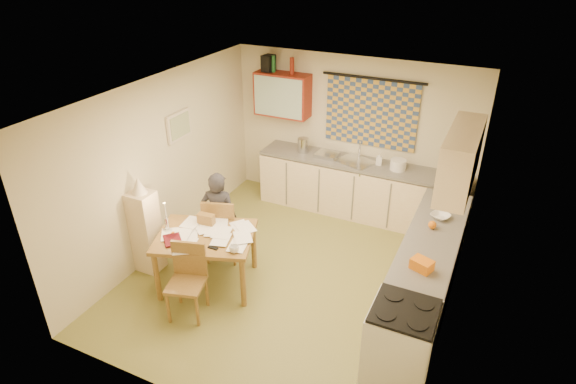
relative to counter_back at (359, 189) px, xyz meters
The scene contains 44 objects.
floor 2.02m from the counter_back, 98.12° to the right, with size 4.00×4.50×0.02m, color olive.
ceiling 2.85m from the counter_back, 98.12° to the right, with size 4.00×4.50×0.02m, color white.
wall_back 0.90m from the counter_back, 131.90° to the left, with size 4.00×0.02×2.50m, color beige.
wall_front 4.29m from the counter_back, 93.78° to the right, with size 4.00×0.02×2.50m, color beige.
wall_left 3.11m from the counter_back, 139.56° to the right, with size 0.02×4.50×2.50m, color beige.
wall_right 2.73m from the counter_back, 48.39° to the right, with size 0.02×4.50×2.50m, color beige.
window_blind 1.23m from the counter_back, 85.38° to the left, with size 1.45×0.03×1.05m, color navy.
curtain_rod 1.77m from the counter_back, 85.01° to the left, with size 0.04×0.04×1.60m, color black.
wall_cabinet 1.97m from the counter_back, behind, with size 0.90×0.34×0.70m, color maroon.
wall_cabinet_glass 1.96m from the counter_back, behind, with size 0.84×0.02×0.64m, color #99B2A5.
upper_cabinet_right 2.51m from the counter_back, 42.06° to the right, with size 0.34×1.30×0.70m, color beige.
framed_print 3.00m from the counter_back, 145.42° to the right, with size 0.04×0.50×0.40m, color beige.
print_canvas 2.98m from the counter_back, 145.12° to the right, with size 0.01×0.42×0.32m, color beige.
counter_back is the anchor object (origin of this frame).
counter_right 2.36m from the counter_back, 52.95° to the right, with size 0.62×2.95×0.92m.
stove 3.42m from the counter_back, 65.44° to the right, with size 0.63×0.63×0.97m.
sink 0.44m from the counter_back, behind, with size 0.55×0.45×0.10m, color silver.
tap 0.64m from the counter_back, 116.28° to the left, with size 0.03×0.03×0.28m, color silver.
dish_rack 0.76m from the counter_back, behind, with size 0.35×0.30×0.06m, color silver.
kettle 1.16m from the counter_back, behind, with size 0.18×0.18×0.24m, color silver.
mixing_bowl 0.80m from the counter_back, ahead, with size 0.24×0.24×0.16m, color white.
soap_bottle 0.63m from the counter_back, 10.31° to the left, with size 0.10×0.10×0.19m, color white.
bowl 1.92m from the counter_back, 39.84° to the right, with size 0.30×0.30×0.06m, color white.
orange_bag 2.80m from the counter_back, 58.87° to the right, with size 0.22×0.16×0.12m, color orange.
fruit_orange 2.08m from the counter_back, 47.14° to the right, with size 0.10×0.10×0.10m, color orange.
speaker 2.48m from the counter_back, behind, with size 0.16×0.20×0.26m, color black.
bottle_green 2.43m from the counter_back, behind, with size 0.07×0.07×0.26m, color #195926.
bottle_brown 2.23m from the counter_back, behind, with size 0.07×0.07×0.26m, color maroon.
dining_table 2.84m from the counter_back, 115.16° to the right, with size 1.43×1.26×0.75m.
chair_far 2.40m from the counter_back, 123.72° to the right, with size 0.56×0.56×0.98m.
chair_near 3.35m from the counter_back, 109.24° to the right, with size 0.51×0.51×0.92m.
person 2.45m from the counter_back, 123.57° to the right, with size 0.56×0.44×1.35m, color black.
shelf_stand 3.39m from the counter_back, 128.74° to the right, with size 0.32×0.30×1.17m, color beige.
lampshade 3.49m from the counter_back, 128.74° to the right, with size 0.20×0.20×0.22m, color beige.
letter_rack 2.74m from the counter_back, 119.28° to the right, with size 0.22×0.10×0.16m, color brown.
mug 2.84m from the counter_back, 104.01° to the right, with size 0.14×0.14×0.09m, color white.
magazine 3.34m from the counter_back, 118.15° to the right, with size 0.34×0.34×0.03m, color maroon.
book 3.25m from the counter_back, 119.17° to the right, with size 0.25×0.29×0.02m, color orange.
orange_box 3.25m from the counter_back, 114.96° to the right, with size 0.12×0.08×0.04m, color orange.
eyeglasses 2.95m from the counter_back, 108.99° to the right, with size 0.13×0.04×0.02m, color black.
candle_holder 3.20m from the counter_back, 122.53° to the right, with size 0.06×0.06×0.18m, color silver.
candle 3.23m from the counter_back, 122.34° to the right, with size 0.02×0.02×0.22m, color white.
candle_flame 3.26m from the counter_back, 121.86° to the right, with size 0.02×0.02×0.02m, color #FFCC66.
papers 2.81m from the counter_back, 114.82° to the right, with size 1.22×1.09×0.03m.
Camera 1 is at (2.18, -4.77, 4.08)m, focal length 30.00 mm.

